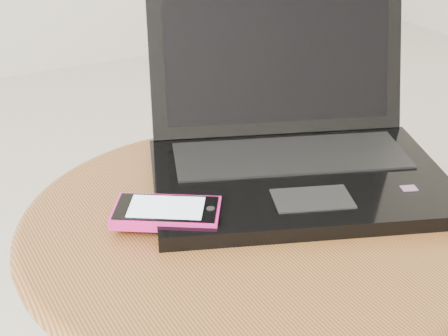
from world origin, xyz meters
TOP-DOWN VIEW (x-y plane):
  - table at (-0.05, -0.01)m, footprint 0.56×0.56m
  - laptop at (0.07, 0.07)m, footprint 0.47×0.45m
  - phone_black at (-0.13, 0.04)m, footprint 0.14×0.12m
  - phone_pink at (-0.14, 0.02)m, footprint 0.14×0.13m

SIDE VIEW (x-z plane):
  - table at x=-0.05m, z-range 0.13..0.57m
  - phone_black at x=-0.13m, z-range 0.45..0.46m
  - phone_pink at x=-0.14m, z-range 0.46..0.47m
  - laptop at x=0.07m, z-range 0.37..0.62m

